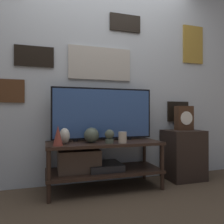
% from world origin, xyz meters
% --- Properties ---
extents(ground_plane, '(12.00, 12.00, 0.00)m').
position_xyz_m(ground_plane, '(0.00, 0.00, 0.00)').
color(ground_plane, '#4C3D2D').
extents(wall_back, '(6.40, 0.08, 2.70)m').
position_xyz_m(wall_back, '(0.00, 0.59, 1.35)').
color(wall_back, '#B2BCC6').
rests_on(wall_back, ground_plane).
extents(media_console, '(1.23, 0.50, 0.51)m').
position_xyz_m(media_console, '(-0.10, 0.29, 0.32)').
color(media_console, black).
rests_on(media_console, ground_plane).
extents(television, '(1.16, 0.05, 0.60)m').
position_xyz_m(television, '(0.02, 0.40, 0.82)').
color(television, black).
rests_on(television, media_console).
extents(vase_round_glass, '(0.16, 0.16, 0.16)m').
position_xyz_m(vase_round_glass, '(-0.15, 0.25, 0.59)').
color(vase_round_glass, '#4C5647').
rests_on(vase_round_glass, media_console).
extents(vase_urn_stoneware, '(0.11, 0.14, 0.16)m').
position_xyz_m(vase_urn_stoneware, '(-0.43, 0.26, 0.59)').
color(vase_urn_stoneware, beige).
rests_on(vase_urn_stoneware, media_console).
extents(vase_slim_bronze, '(0.10, 0.10, 0.19)m').
position_xyz_m(vase_slim_bronze, '(-0.50, 0.14, 0.61)').
color(vase_slim_bronze, brown).
rests_on(vase_slim_bronze, media_console).
extents(candle_jar, '(0.09, 0.09, 0.12)m').
position_xyz_m(candle_jar, '(0.15, 0.13, 0.57)').
color(candle_jar, '#C1B29E').
rests_on(candle_jar, media_console).
extents(decorative_bust, '(0.10, 0.10, 0.14)m').
position_xyz_m(decorative_bust, '(0.02, 0.16, 0.59)').
color(decorative_bust, '#4C5647').
rests_on(decorative_bust, media_console).
extents(side_table, '(0.44, 0.38, 0.61)m').
position_xyz_m(side_table, '(1.04, 0.34, 0.30)').
color(side_table, black).
rests_on(side_table, ground_plane).
extents(mantel_clock, '(0.22, 0.11, 0.30)m').
position_xyz_m(mantel_clock, '(1.07, 0.36, 0.76)').
color(mantel_clock, '#422819').
rests_on(mantel_clock, side_table).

